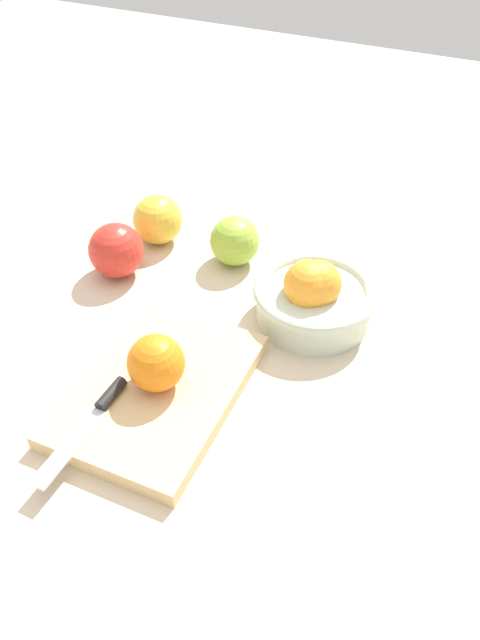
{
  "coord_description": "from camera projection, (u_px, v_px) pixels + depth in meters",
  "views": [
    {
      "loc": [
        0.49,
        0.31,
        0.57
      ],
      "look_at": [
        -0.05,
        0.07,
        0.04
      ],
      "focal_mm": 35.72,
      "sensor_mm": 36.0,
      "label": 1
    }
  ],
  "objects": [
    {
      "name": "bowl",
      "position": [
        314.0,
        297.0,
        0.84
      ],
      "size": [
        0.16,
        0.16,
        0.09
      ],
      "color": "beige",
      "rests_on": "ground_plane"
    },
    {
      "name": "apple_mid_left",
      "position": [
        235.0,
        241.0,
        0.93
      ],
      "size": [
        0.07,
        0.07,
        0.07
      ],
      "primitive_type": "sphere",
      "color": "#8EB738",
      "rests_on": "ground_plane"
    },
    {
      "name": "orange_on_board",
      "position": [
        156.0,
        363.0,
        0.72
      ],
      "size": [
        0.07,
        0.07,
        0.07
      ],
      "primitive_type": "sphere",
      "color": "orange",
      "rests_on": "cutting_board"
    },
    {
      "name": "apple_front_left_2",
      "position": [
        116.0,
        250.0,
        0.91
      ],
      "size": [
        0.08,
        0.08,
        0.08
      ],
      "primitive_type": "sphere",
      "color": "red",
      "rests_on": "ground_plane"
    },
    {
      "name": "cutting_board",
      "position": [
        158.0,
        390.0,
        0.75
      ],
      "size": [
        0.25,
        0.18,
        0.02
      ],
      "primitive_type": "cube",
      "rotation": [
        0.0,
        0.0,
        0.0
      ],
      "color": "#DBB77F",
      "rests_on": "ground_plane"
    },
    {
      "name": "ground_plane",
      "position": [
        171.0,
        353.0,
        0.81
      ],
      "size": [
        2.4,
        2.4,
        0.0
      ],
      "primitive_type": "plane",
      "color": "beige"
    },
    {
      "name": "apple_front_left",
      "position": [
        158.0,
        220.0,
        0.97
      ],
      "size": [
        0.08,
        0.08,
        0.08
      ],
      "primitive_type": "sphere",
      "color": "gold",
      "rests_on": "ground_plane"
    },
    {
      "name": "knife",
      "position": [
        94.0,
        416.0,
        0.7
      ],
      "size": [
        0.16,
        0.02,
        0.01
      ],
      "color": "silver",
      "rests_on": "cutting_board"
    }
  ]
}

